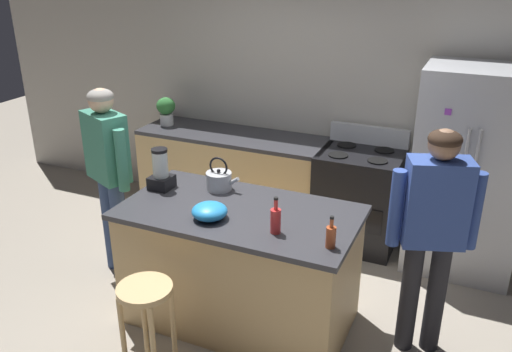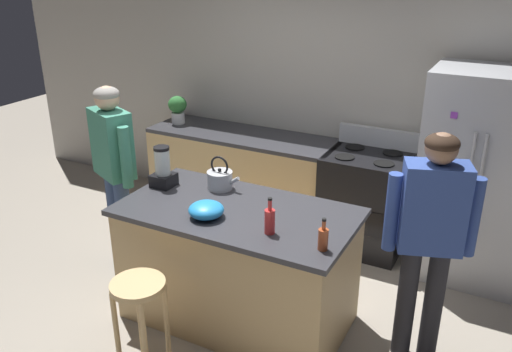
{
  "view_description": "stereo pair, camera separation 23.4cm",
  "coord_description": "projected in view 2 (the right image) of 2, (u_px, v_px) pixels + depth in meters",
  "views": [
    {
      "loc": [
        1.5,
        -3.08,
        2.63
      ],
      "look_at": [
        0.0,
        0.3,
        1.09
      ],
      "focal_mm": 37.29,
      "sensor_mm": 36.0,
      "label": 1
    },
    {
      "loc": [
        1.71,
        -2.98,
        2.63
      ],
      "look_at": [
        0.0,
        0.3,
        1.09
      ],
      "focal_mm": 37.29,
      "sensor_mm": 36.0,
      "label": 2
    }
  ],
  "objects": [
    {
      "name": "mixing_bowl",
      "position": [
        206.0,
        210.0,
        3.69
      ],
      "size": [
        0.25,
        0.25,
        0.11
      ],
      "primitive_type": "ellipsoid",
      "color": "#268CD8",
      "rests_on": "kitchen_island"
    },
    {
      "name": "stove_range",
      "position": [
        365.0,
        201.0,
        5.02
      ],
      "size": [
        0.76,
        0.65,
        1.12
      ],
      "color": "black",
      "rests_on": "ground_plane"
    },
    {
      "name": "bottle_cooking_sauce",
      "position": [
        323.0,
        238.0,
        3.28
      ],
      "size": [
        0.06,
        0.06,
        0.22
      ],
      "color": "#B24C26",
      "rests_on": "kitchen_island"
    },
    {
      "name": "blender_appliance",
      "position": [
        163.0,
        170.0,
        4.16
      ],
      "size": [
        0.17,
        0.17,
        0.33
      ],
      "color": "black",
      "rests_on": "kitchen_island"
    },
    {
      "name": "back_wall",
      "position": [
        333.0,
        94.0,
        5.26
      ],
      "size": [
        8.0,
        0.1,
        2.7
      ],
      "primitive_type": "cube",
      "color": "#BCB7AD",
      "rests_on": "ground_plane"
    },
    {
      "name": "bar_stool",
      "position": [
        139.0,
        303.0,
        3.47
      ],
      "size": [
        0.36,
        0.36,
        0.68
      ],
      "color": "tan",
      "rests_on": "ground_plane"
    },
    {
      "name": "person_by_island_left",
      "position": [
        114.0,
        162.0,
        4.49
      ],
      "size": [
        0.58,
        0.36,
        1.66
      ],
      "color": "#384C7A",
      "rests_on": "ground_plane"
    },
    {
      "name": "kitchen_island",
      "position": [
        238.0,
        265.0,
        4.01
      ],
      "size": [
        1.72,
        0.93,
        0.94
      ],
      "color": "tan",
      "rests_on": "ground_plane"
    },
    {
      "name": "bottle_soda",
      "position": [
        270.0,
        220.0,
        3.47
      ],
      "size": [
        0.07,
        0.07,
        0.26
      ],
      "color": "red",
      "rests_on": "kitchen_island"
    },
    {
      "name": "refrigerator",
      "position": [
        477.0,
        178.0,
        4.44
      ],
      "size": [
        0.9,
        0.73,
        1.81
      ],
      "color": "#B7BABF",
      "rests_on": "ground_plane"
    },
    {
      "name": "person_by_sink_right",
      "position": [
        430.0,
        229.0,
        3.42
      ],
      "size": [
        0.59,
        0.34,
        1.65
      ],
      "color": "#26262B",
      "rests_on": "ground_plane"
    },
    {
      "name": "tea_kettle",
      "position": [
        220.0,
        179.0,
        4.14
      ],
      "size": [
        0.28,
        0.2,
        0.27
      ],
      "color": "#B7BABF",
      "rests_on": "kitchen_island"
    },
    {
      "name": "back_counter_run",
      "position": [
        244.0,
        176.0,
        5.62
      ],
      "size": [
        2.0,
        0.64,
        0.94
      ],
      "color": "tan",
      "rests_on": "ground_plane"
    },
    {
      "name": "potted_plant",
      "position": [
        178.0,
        108.0,
        5.71
      ],
      "size": [
        0.2,
        0.2,
        0.3
      ],
      "color": "silver",
      "rests_on": "back_counter_run"
    },
    {
      "name": "ground_plane",
      "position": [
        238.0,
        316.0,
        4.19
      ],
      "size": [
        14.0,
        14.0,
        0.0
      ],
      "primitive_type": "plane",
      "color": "#9E9384"
    }
  ]
}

